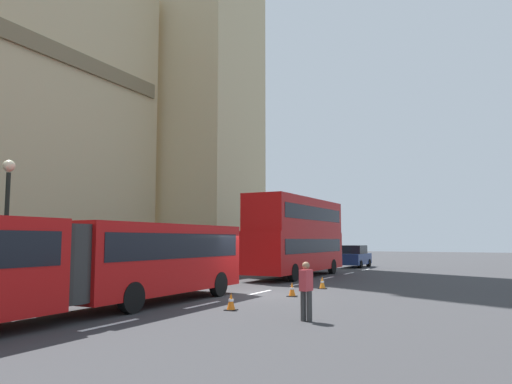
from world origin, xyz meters
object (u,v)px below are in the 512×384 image
(traffic_cone_west, at_px, (231,302))
(articulated_bus, at_px, (52,260))
(traffic_cone_east, at_px, (322,283))
(double_decker_bus, at_px, (298,234))
(sedan_lead, at_px, (355,256))
(pedestrian_near_cones, at_px, (306,289))
(street_lamp, at_px, (6,220))
(traffic_cone_middle, at_px, (292,290))

(traffic_cone_west, bearing_deg, articulated_bus, 139.77)
(traffic_cone_west, relative_size, traffic_cone_east, 1.00)
(double_decker_bus, distance_m, sedan_lead, 12.30)
(articulated_bus, height_order, double_decker_bus, double_decker_bus)
(traffic_cone_east, relative_size, pedestrian_near_cones, 0.34)
(articulated_bus, distance_m, traffic_cone_west, 5.72)
(traffic_cone_west, distance_m, street_lamp, 8.89)
(double_decker_bus, height_order, traffic_cone_middle, double_decker_bus)
(traffic_cone_middle, bearing_deg, traffic_cone_west, 176.53)
(traffic_cone_middle, bearing_deg, traffic_cone_east, -0.85)
(pedestrian_near_cones, bearing_deg, traffic_cone_west, 73.13)
(traffic_cone_middle, relative_size, traffic_cone_east, 1.00)
(traffic_cone_east, xyz_separation_m, pedestrian_near_cones, (-9.07, -2.68, 0.63))
(articulated_bus, bearing_deg, traffic_cone_middle, -23.65)
(street_lamp, bearing_deg, traffic_cone_middle, -49.89)
(sedan_lead, height_order, traffic_cone_west, sedan_lead)
(sedan_lead, distance_m, traffic_cone_west, 27.04)
(articulated_bus, relative_size, traffic_cone_west, 31.00)
(traffic_cone_east, distance_m, street_lamp, 13.83)
(sedan_lead, bearing_deg, street_lamp, 170.70)
(double_decker_bus, relative_size, sedan_lead, 2.45)
(traffic_cone_middle, distance_m, traffic_cone_east, 3.59)
(articulated_bus, distance_m, pedestrian_near_cones, 7.41)
(pedestrian_near_cones, bearing_deg, sedan_lead, 12.77)
(double_decker_bus, xyz_separation_m, traffic_cone_west, (-14.68, -3.57, -2.43))
(articulated_bus, height_order, traffic_cone_east, articulated_bus)
(articulated_bus, bearing_deg, traffic_cone_west, -40.23)
(traffic_cone_middle, xyz_separation_m, pedestrian_near_cones, (-5.48, -2.74, 0.63))
(street_lamp, bearing_deg, double_decker_bus, -14.71)
(traffic_cone_east, bearing_deg, pedestrian_near_cones, -163.51)
(sedan_lead, bearing_deg, pedestrian_near_cones, -167.23)
(articulated_bus, xyz_separation_m, traffic_cone_west, (4.22, -3.57, -1.46))
(sedan_lead, distance_m, traffic_cone_middle, 22.57)
(street_lamp, bearing_deg, sedan_lead, -9.30)
(sedan_lead, xyz_separation_m, traffic_cone_west, (-26.84, -3.28, -0.63))
(articulated_bus, height_order, sedan_lead, articulated_bus)
(double_decker_bus, bearing_deg, articulated_bus, -179.99)
(traffic_cone_west, distance_m, traffic_cone_middle, 4.57)
(street_lamp, bearing_deg, traffic_cone_east, -38.34)
(sedan_lead, bearing_deg, traffic_cone_west, -173.04)
(double_decker_bus, height_order, street_lamp, street_lamp)
(articulated_bus, xyz_separation_m, double_decker_bus, (18.90, 0.00, 0.96))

